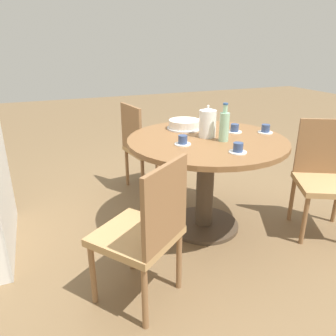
% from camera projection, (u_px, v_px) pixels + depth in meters
% --- Properties ---
extents(ground_plane, '(14.00, 14.00, 0.00)m').
position_uv_depth(ground_plane, '(203.00, 226.00, 2.72)').
color(ground_plane, brown).
extents(dining_table, '(1.20, 1.20, 0.76)m').
position_uv_depth(dining_table, '(206.00, 160.00, 2.51)').
color(dining_table, '#473828').
rests_on(dining_table, ground_plane).
extents(chair_a, '(0.57, 0.57, 0.88)m').
position_uv_depth(chair_a, '(324.00, 175.00, 2.53)').
color(chair_a, olive).
rests_on(chair_a, ground_plane).
extents(chair_b, '(0.48, 0.48, 0.88)m').
position_uv_depth(chair_b, '(144.00, 146.00, 3.25)').
color(chair_b, olive).
rests_on(chair_b, ground_plane).
extents(chair_c, '(0.59, 0.59, 0.88)m').
position_uv_depth(chair_c, '(145.00, 231.00, 1.79)').
color(chair_c, olive).
rests_on(chair_c, ground_plane).
extents(coffee_pot, '(0.13, 0.13, 0.24)m').
position_uv_depth(coffee_pot, '(208.00, 123.00, 2.44)').
color(coffee_pot, white).
rests_on(coffee_pot, dining_table).
extents(water_bottle, '(0.07, 0.07, 0.28)m').
position_uv_depth(water_bottle, '(224.00, 126.00, 2.34)').
color(water_bottle, '#99C6A3').
rests_on(water_bottle, dining_table).
extents(cake_main, '(0.29, 0.29, 0.08)m').
position_uv_depth(cake_main, '(185.00, 124.00, 2.70)').
color(cake_main, silver).
rests_on(cake_main, dining_table).
extents(cup_a, '(0.12, 0.12, 0.07)m').
position_uv_depth(cup_a, '(183.00, 141.00, 2.29)').
color(cup_a, white).
rests_on(cup_a, dining_table).
extents(cup_b, '(0.12, 0.12, 0.07)m').
position_uv_depth(cup_b, '(235.00, 129.00, 2.60)').
color(cup_b, white).
rests_on(cup_b, dining_table).
extents(cup_c, '(0.12, 0.12, 0.07)m').
position_uv_depth(cup_c, '(238.00, 149.00, 2.12)').
color(cup_c, white).
rests_on(cup_c, dining_table).
extents(cup_d, '(0.12, 0.12, 0.07)m').
position_uv_depth(cup_d, '(265.00, 129.00, 2.58)').
color(cup_d, white).
rests_on(cup_d, dining_table).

